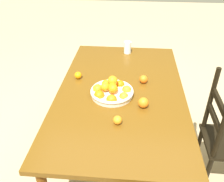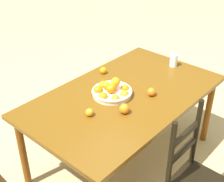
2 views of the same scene
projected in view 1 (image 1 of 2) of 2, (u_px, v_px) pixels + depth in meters
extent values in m
plane|color=tan|center=(120.00, 153.00, 2.42)|extent=(12.00, 12.00, 0.00)
cube|color=brown|center=(121.00, 91.00, 2.02)|extent=(1.71, 1.01, 0.04)
cylinder|color=brown|center=(88.00, 79.00, 2.90)|extent=(0.06, 0.06, 0.71)
cylinder|color=brown|center=(162.00, 83.00, 2.84)|extent=(0.06, 0.06, 0.71)
cylinder|color=black|center=(206.00, 177.00, 1.93)|extent=(0.04, 0.04, 0.44)
cylinder|color=black|center=(198.00, 146.00, 2.20)|extent=(0.04, 0.04, 0.44)
cylinder|color=black|center=(222.00, 127.00, 1.64)|extent=(0.04, 0.04, 0.55)
cylinder|color=black|center=(211.00, 99.00, 1.91)|extent=(0.04, 0.04, 0.55)
cube|color=black|center=(214.00, 118.00, 1.81)|extent=(0.29, 0.03, 0.04)
cube|color=black|center=(219.00, 102.00, 1.73)|extent=(0.29, 0.03, 0.04)
cylinder|color=silver|center=(112.00, 93.00, 1.93)|extent=(0.32, 0.32, 0.04)
torus|color=silver|center=(112.00, 91.00, 1.92)|extent=(0.34, 0.34, 0.02)
sphere|color=orange|center=(112.00, 100.00, 1.82)|extent=(0.08, 0.08, 0.08)
sphere|color=orange|center=(124.00, 97.00, 1.86)|extent=(0.07, 0.07, 0.07)
sphere|color=orange|center=(127.00, 90.00, 1.93)|extent=(0.08, 0.08, 0.08)
sphere|color=orange|center=(120.00, 85.00, 2.00)|extent=(0.07, 0.07, 0.07)
sphere|color=orange|center=(106.00, 84.00, 2.01)|extent=(0.07, 0.07, 0.07)
sphere|color=orange|center=(98.00, 89.00, 1.94)|extent=(0.08, 0.08, 0.08)
sphere|color=orange|center=(99.00, 96.00, 1.87)|extent=(0.08, 0.08, 0.08)
sphere|color=orange|center=(113.00, 81.00, 1.92)|extent=(0.08, 0.08, 0.08)
sphere|color=orange|center=(113.00, 89.00, 1.87)|extent=(0.08, 0.08, 0.08)
sphere|color=orange|center=(105.00, 87.00, 1.89)|extent=(0.07, 0.07, 0.07)
sphere|color=orange|center=(112.00, 87.00, 1.90)|extent=(0.07, 0.07, 0.07)
sphere|color=orange|center=(143.00, 79.00, 2.08)|extent=(0.07, 0.07, 0.07)
sphere|color=orange|center=(143.00, 103.00, 1.79)|extent=(0.08, 0.08, 0.08)
sphere|color=orange|center=(78.00, 75.00, 2.14)|extent=(0.06, 0.06, 0.06)
sphere|color=orange|center=(118.00, 120.00, 1.64)|extent=(0.06, 0.06, 0.06)
cylinder|color=silver|center=(128.00, 47.00, 2.57)|extent=(0.07, 0.07, 0.12)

